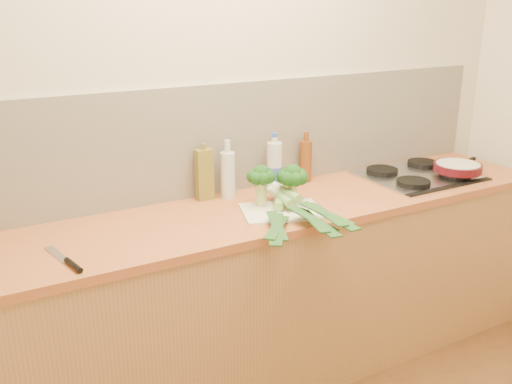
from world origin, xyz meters
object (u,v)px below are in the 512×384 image
Objects in this scene: chopping_board at (282,211)px; chefs_knife at (69,262)px; gas_hob at (419,175)px; skillet at (458,167)px.

chopping_board is 1.20× the size of chefs_knife.
gas_hob is 0.21m from skillet.
gas_hob reaches higher than chopping_board.
chopping_board is at bearing -174.16° from gas_hob.
gas_hob is at bearing 126.42° from skillet.
skillet is at bearing -32.57° from gas_hob.
chopping_board is at bearing -6.93° from chefs_knife.
skillet is (1.10, -0.01, 0.06)m from chopping_board.
skillet reaches higher than chefs_knife.
chefs_knife is at bearing 160.79° from skillet.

